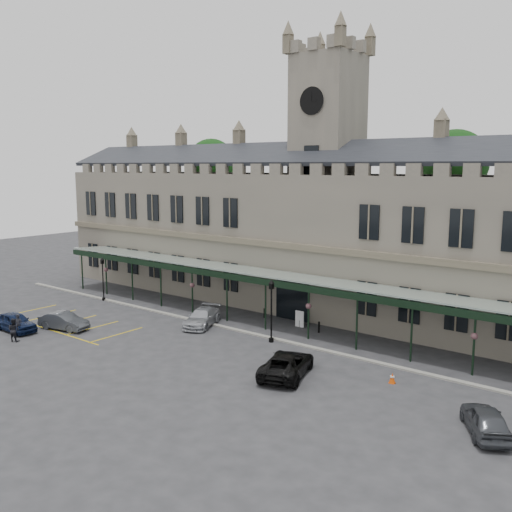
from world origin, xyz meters
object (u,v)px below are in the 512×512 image
Objects in this scene: traffic_cone at (392,378)px; car_left_b at (64,321)px; car_left_a at (15,322)px; sign_board at (300,319)px; car_van at (287,364)px; person_b at (14,330)px; lamp_post_mid at (271,305)px; car_right_a at (486,420)px; person_a at (18,325)px; car_taxi at (202,317)px; clock_tower at (327,161)px; station_building at (325,237)px; lamp_post_left at (103,275)px.

car_left_b is (-25.11, -5.59, 0.38)m from traffic_cone.
traffic_cone is 0.14× the size of car_left_a.
car_van reaches higher than sign_board.
sign_board is 0.76× the size of person_b.
car_van is (22.08, 5.31, 0.00)m from car_left_a.
car_left_a reaches higher than car_left_b.
car_right_a is at bearing -17.27° from lamp_post_mid.
lamp_post_mid reaches higher than person_a.
car_taxi reaches higher than traffic_cone.
clock_tower is 5.26× the size of car_taxi.
clock_tower is 21.38m from car_van.
traffic_cone is (10.39, -1.93, -2.46)m from lamp_post_mid.
car_left_a is at bearing -125.34° from station_building.
person_b is (-14.30, -16.12, 0.23)m from sign_board.
sign_board is at bearing 149.43° from traffic_cone.
car_right_a is at bearing -40.63° from clock_tower.
car_taxi is 12.64m from car_van.
car_left_a is 0.91× the size of car_taxi.
sign_board is (-10.98, 6.49, 0.34)m from traffic_cone.
car_left_b is 4.05m from person_b.
lamp_post_mid is at bearing 169.48° from traffic_cone.
traffic_cone is 27.65m from person_a.
station_building is 8.87m from sign_board.
traffic_cone is at bearing -4.45° from lamp_post_left.
station_building reaches higher than lamp_post_mid.
car_taxi is 2.71× the size of person_b.
lamp_post_mid reaches higher than car_van.
person_b is at bearing -142.17° from lamp_post_mid.
car_taxi is at bearing -59.65° from car_left_b.
station_building is 34.52× the size of person_b.
person_b reaches higher than sign_board.
traffic_cone is 0.37× the size of person_a.
sign_board is 7.82m from car_taxi.
person_b is (-31.58, -6.37, 0.16)m from car_right_a.
person_a is at bearing -68.02° from lamp_post_left.
lamp_post_mid is at bearing -48.51° from car_right_a.
car_left_a reaches higher than car_right_a.
car_right_a is at bearing -27.35° from traffic_cone.
clock_tower is at bearing -47.16° from car_left_b.
lamp_post_left reaches higher than person_a.
lamp_post_mid is 2.68× the size of person_b.
car_left_a is at bearing -52.96° from person_b.
car_van is at bearing -45.21° from lamp_post_mid.
car_left_a is 2.47× the size of person_b.
car_taxi is at bearing -2.10° from lamp_post_left.
station_building is 2.42× the size of clock_tower.
lamp_post_mid is 18.94m from person_b.
car_left_b is at bearing -152.95° from lamp_post_mid.
traffic_cone is at bearing -45.59° from station_building.
car_van is (5.37, -9.37, 0.09)m from sign_board.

